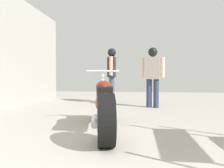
# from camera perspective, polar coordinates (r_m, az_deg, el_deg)

# --- Properties ---
(ground_plane) EXTENTS (16.43, 16.43, 0.00)m
(ground_plane) POSITION_cam_1_polar(r_m,az_deg,el_deg) (4.27, 2.57, -9.43)
(ground_plane) COLOR #A8A399
(motorcycle_maroon_cruiser) EXTENTS (0.74, 2.07, 0.97)m
(motorcycle_maroon_cruiser) POSITION_cam_1_polar(r_m,az_deg,el_deg) (3.08, -2.28, -6.00)
(motorcycle_maroon_cruiser) COLOR black
(motorcycle_maroon_cruiser) RESTS_ON ground_plane
(mechanic_in_blue) EXTENTS (0.67, 0.34, 1.69)m
(mechanic_in_blue) POSITION_cam_1_polar(r_m,az_deg,el_deg) (5.78, 11.47, 3.47)
(mechanic_in_blue) COLOR #2D3851
(mechanic_in_blue) RESTS_ON ground_plane
(mechanic_with_helmet) EXTENTS (0.28, 0.72, 1.83)m
(mechanic_with_helmet) POSITION_cam_1_polar(r_m,az_deg,el_deg) (6.72, -0.06, 3.91)
(mechanic_with_helmet) COLOR #384766
(mechanic_with_helmet) RESTS_ON ground_plane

